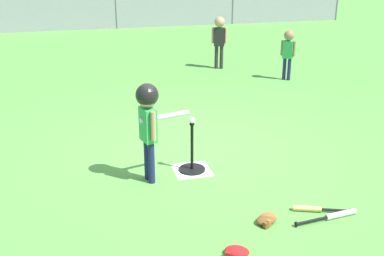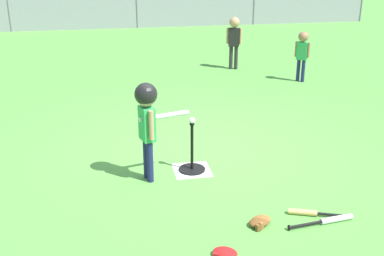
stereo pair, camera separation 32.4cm
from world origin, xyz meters
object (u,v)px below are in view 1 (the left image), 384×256
Objects in this scene: batter_child at (148,113)px; fielder_deep_right at (219,36)px; glove_near_bats at (268,218)px; spare_bat_wood at (313,209)px; baseball_on_tee at (192,120)px; glove_tossed_aside at (237,251)px; spare_bat_silver at (335,215)px; batting_tee at (192,163)px; glove_by_plate at (266,220)px; fielder_deep_left at (288,48)px.

fielder_deep_right is (2.38, 5.01, -0.10)m from batter_child.
batter_child is 4.36× the size of glove_near_bats.
spare_bat_wood is (1.50, -1.10, -0.80)m from batter_child.
spare_bat_wood is at bearing -51.98° from baseball_on_tee.
batter_child reaches higher than baseball_on_tee.
batter_child reaches higher than glove_near_bats.
fielder_deep_right is at bearing 74.15° from glove_tossed_aside.
spare_bat_silver is at bearing -51.61° from baseball_on_tee.
spare_bat_silver is (1.12, -1.41, -0.62)m from baseball_on_tee.
glove_by_plate is at bearing -72.57° from batting_tee.
fielder_deep_left is 5.25m from spare_bat_wood.
glove_near_bats is (0.02, 0.03, 0.00)m from glove_by_plate.
baseball_on_tee is at bearing 108.75° from glove_near_bats.
glove_near_bats is at bearing -116.47° from fielder_deep_left.
fielder_deep_left is at bearing 51.36° from baseball_on_tee.
batting_tee is 1.80m from spare_bat_silver.
glove_near_bats is (-2.45, -4.91, -0.61)m from fielder_deep_left.
baseball_on_tee is 0.28× the size of glove_near_bats.
baseball_on_tee is 0.13× the size of spare_bat_wood.
fielder_deep_left reaches higher than glove_tossed_aside.
glove_by_plate is at bearing -72.57° from baseball_on_tee.
batter_child is at bearing 129.97° from glove_near_bats.
batting_tee reaches higher than glove_tossed_aside.
batting_tee is 2.28× the size of glove_near_bats.
glove_near_bats is at bearing -71.25° from baseball_on_tee.
baseball_on_tee is at bearing 128.02° from spare_bat_wood.
fielder_deep_left is 3.71× the size of glove_tossed_aside.
fielder_deep_right reaches higher than batting_tee.
baseball_on_tee is 0.06× the size of batter_child.
batting_tee is 1.39m from glove_by_plate.
fielder_deep_right reaches higher than baseball_on_tee.
glove_by_plate is 0.62m from glove_tossed_aside.
batting_tee is 1.58m from spare_bat_wood.
fielder_deep_right is at bearing 77.21° from glove_near_bats.
glove_near_bats is 0.65m from glove_tossed_aside.
batting_tee is at bearing 88.82° from glove_tossed_aside.
spare_bat_silver and spare_bat_wood have the same top height.
spare_bat_silver is 0.68m from glove_near_bats.
spare_bat_silver is 2.60× the size of glove_tossed_aside.
spare_bat_wood is at bearing 26.72° from glove_tossed_aside.
fielder_deep_right is at bearing 81.86° from spare_bat_wood.
fielder_deep_left is 5.52m from glove_near_bats.
baseball_on_tee is 4.62m from fielder_deep_left.
glove_by_plate is at bearing -132.90° from glove_near_bats.
spare_bat_silver is 0.22m from spare_bat_wood.
spare_bat_wood is (0.97, -1.24, -0.62)m from baseball_on_tee.
spare_bat_wood is (0.97, -1.24, -0.06)m from batting_tee.
spare_bat_silver is (-1.77, -5.02, -0.61)m from fielder_deep_left.
glove_by_plate is 0.97× the size of glove_tossed_aside.
fielder_deep_left is (2.89, 3.61, -0.00)m from baseball_on_tee.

